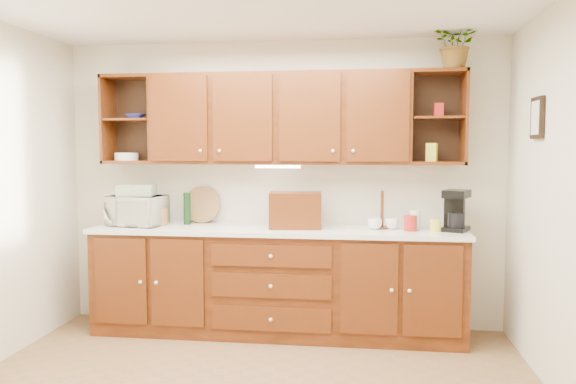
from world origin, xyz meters
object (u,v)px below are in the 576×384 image
(coffee_maker, at_px, (456,211))
(potted_plant, at_px, (457,44))
(microwave, at_px, (137,210))
(bread_box, at_px, (295,210))

(coffee_maker, height_order, potted_plant, potted_plant)
(microwave, bearing_deg, coffee_maker, 9.52)
(bread_box, height_order, potted_plant, potted_plant)
(potted_plant, bearing_deg, bread_box, -176.04)
(bread_box, bearing_deg, microwave, 175.53)
(microwave, xyz_separation_m, bread_box, (1.43, 0.01, 0.02))
(coffee_maker, relative_size, potted_plant, 0.83)
(microwave, bearing_deg, bread_box, 9.22)
(microwave, height_order, potted_plant, potted_plant)
(microwave, relative_size, bread_box, 1.09)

